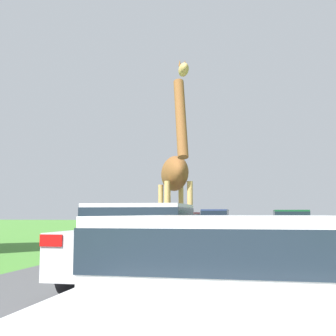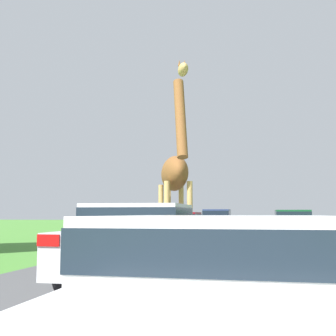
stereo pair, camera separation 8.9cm
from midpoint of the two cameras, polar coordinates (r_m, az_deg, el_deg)
name	(u,v)px [view 1 (the left image)]	position (r m, az deg, el deg)	size (l,w,h in m)	color
road	(238,232)	(29.32, 9.36, -8.56)	(8.25, 120.00, 0.00)	#4C4C4F
giraffe_near_road	(175,172)	(11.37, 0.76, -0.58)	(1.37, 2.87, 5.05)	tan
car_lead_maroon	(233,295)	(3.17, 8.00, -16.67)	(1.77, 4.21, 1.24)	silver
car_queue_right	(215,221)	(26.40, 6.32, -7.15)	(1.74, 4.60, 1.51)	navy
car_queue_left	(141,241)	(7.74, -4.01, -9.79)	(1.85, 3.98, 1.43)	silver
car_far_ahead	(179,226)	(18.63, 1.32, -7.90)	(1.83, 4.56, 1.32)	maroon
car_verge_right	(291,224)	(20.90, 16.21, -7.31)	(1.71, 4.01, 1.43)	#144C28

